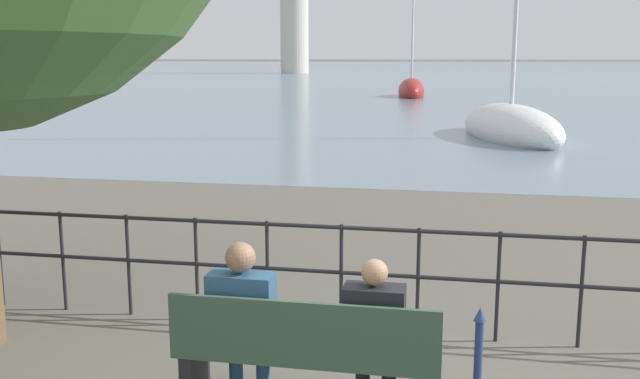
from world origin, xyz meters
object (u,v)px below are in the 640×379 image
object	(u,v)px
closed_umbrella	(478,357)
sailboat_0	(510,127)
park_bench	(305,355)
sailboat_2	(411,90)
seated_person_right	(374,328)
seated_person_left	(243,314)

from	to	relation	value
closed_umbrella	sailboat_0	distance (m)	18.65
closed_umbrella	sailboat_0	bearing A→B (deg)	85.60
park_bench	sailboat_2	bearing A→B (deg)	92.79
park_bench	closed_umbrella	world-z (taller)	park_bench
park_bench	sailboat_0	distance (m)	18.91
sailboat_0	sailboat_2	size ratio (longest dim) A/B	0.96
seated_person_right	sailboat_2	world-z (taller)	sailboat_2
seated_person_right	closed_umbrella	world-z (taller)	seated_person_right
sailboat_0	sailboat_2	distance (m)	23.56
seated_person_left	sailboat_0	xyz separation A→B (m)	(3.18, 18.64, -0.34)
sailboat_2	seated_person_right	bearing A→B (deg)	-92.78
park_bench	sailboat_2	size ratio (longest dim) A/B	0.18
sailboat_2	park_bench	bearing A→B (deg)	-93.47
closed_umbrella	sailboat_2	distance (m)	41.81
closed_umbrella	seated_person_left	bearing A→B (deg)	-178.63
seated_person_right	sailboat_2	bearing A→B (deg)	93.48
sailboat_0	park_bench	bearing A→B (deg)	-115.04
sailboat_0	sailboat_2	bearing A→B (deg)	84.69
seated_person_left	closed_umbrella	xyz separation A→B (m)	(1.75, 0.04, -0.22)
seated_person_right	sailboat_2	xyz separation A→B (m)	(-2.54, 41.71, -0.25)
seated_person_left	closed_umbrella	bearing A→B (deg)	1.37
seated_person_right	sailboat_0	size ratio (longest dim) A/B	0.11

